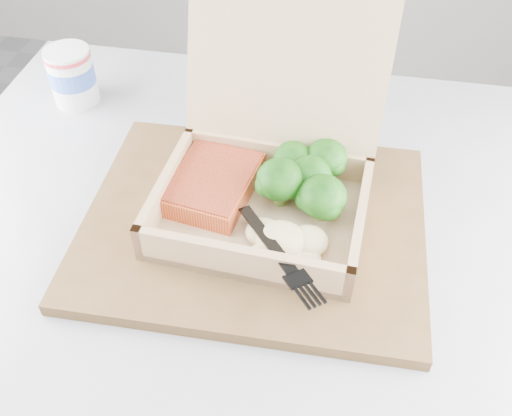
% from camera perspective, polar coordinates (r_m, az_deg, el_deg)
% --- Properties ---
extents(cafe_table, '(0.83, 0.83, 0.74)m').
position_cam_1_polar(cafe_table, '(0.80, -2.16, -13.60)').
color(cafe_table, black).
rests_on(cafe_table, floor).
extents(serving_tray, '(0.40, 0.32, 0.02)m').
position_cam_1_polar(serving_tray, '(0.66, -0.20, -1.55)').
color(serving_tray, brown).
rests_on(serving_tray, cafe_table).
extents(takeout_container, '(0.24, 0.25, 0.21)m').
position_cam_1_polar(takeout_container, '(0.65, 1.31, 4.49)').
color(takeout_container, tan).
rests_on(takeout_container, serving_tray).
extents(salmon_fillet, '(0.11, 0.13, 0.02)m').
position_cam_1_polar(salmon_fillet, '(0.67, -4.36, 2.43)').
color(salmon_fillet, '#D35E29').
rests_on(salmon_fillet, takeout_container).
extents(broccoli_pile, '(0.13, 0.13, 0.05)m').
position_cam_1_polar(broccoli_pile, '(0.66, 5.36, 2.69)').
color(broccoli_pile, '#287119').
rests_on(broccoli_pile, takeout_container).
extents(mashed_potatoes, '(0.09, 0.08, 0.03)m').
position_cam_1_polar(mashed_potatoes, '(0.60, 2.49, -3.24)').
color(mashed_potatoes, beige).
rests_on(mashed_potatoes, takeout_container).
extents(plastic_fork, '(0.11, 0.15, 0.02)m').
position_cam_1_polar(plastic_fork, '(0.60, 0.19, -1.63)').
color(plastic_fork, black).
rests_on(plastic_fork, mashed_potatoes).
extents(paper_cup, '(0.07, 0.07, 0.08)m').
position_cam_1_polar(paper_cup, '(0.88, -17.95, 12.58)').
color(paper_cup, silver).
rests_on(paper_cup, cafe_table).
extents(receipt, '(0.08, 0.14, 0.00)m').
position_cam_1_polar(receipt, '(0.82, 4.07, 8.32)').
color(receipt, white).
rests_on(receipt, cafe_table).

